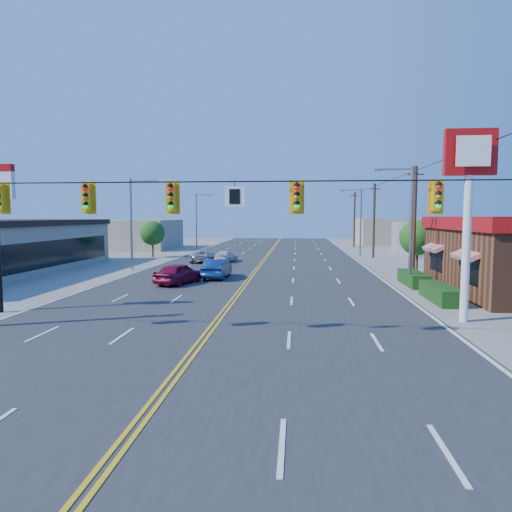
# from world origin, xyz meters

# --- Properties ---
(ground) EXTENTS (160.00, 160.00, 0.00)m
(ground) POSITION_xyz_m (0.00, 0.00, 0.00)
(ground) COLOR gray
(ground) RESTS_ON ground
(road) EXTENTS (20.00, 120.00, 0.06)m
(road) POSITION_xyz_m (0.00, 20.00, 0.03)
(road) COLOR #2D2D30
(road) RESTS_ON ground
(signal_span) EXTENTS (24.32, 0.34, 9.00)m
(signal_span) POSITION_xyz_m (-0.12, 0.00, 4.89)
(signal_span) COLOR #47301E
(signal_span) RESTS_ON ground
(kfc_pylon) EXTENTS (2.20, 0.36, 8.50)m
(kfc_pylon) POSITION_xyz_m (11.00, 4.00, 6.04)
(kfc_pylon) COLOR white
(kfc_pylon) RESTS_ON ground
(streetlight_se) EXTENTS (2.55, 0.25, 8.00)m
(streetlight_se) POSITION_xyz_m (10.79, 14.00, 4.51)
(streetlight_se) COLOR gray
(streetlight_se) RESTS_ON ground
(streetlight_ne) EXTENTS (2.55, 0.25, 8.00)m
(streetlight_ne) POSITION_xyz_m (10.79, 38.00, 4.51)
(streetlight_ne) COLOR gray
(streetlight_ne) RESTS_ON ground
(streetlight_sw) EXTENTS (2.55, 0.25, 8.00)m
(streetlight_sw) POSITION_xyz_m (-10.79, 22.00, 4.51)
(streetlight_sw) COLOR gray
(streetlight_sw) RESTS_ON ground
(streetlight_nw) EXTENTS (2.55, 0.25, 8.00)m
(streetlight_nw) POSITION_xyz_m (-10.79, 48.00, 4.51)
(streetlight_nw) COLOR gray
(streetlight_nw) RESTS_ON ground
(utility_pole_near) EXTENTS (0.28, 0.28, 8.40)m
(utility_pole_near) POSITION_xyz_m (12.20, 18.00, 4.20)
(utility_pole_near) COLOR #47301E
(utility_pole_near) RESTS_ON ground
(utility_pole_mid) EXTENTS (0.28, 0.28, 8.40)m
(utility_pole_mid) POSITION_xyz_m (12.20, 36.00, 4.20)
(utility_pole_mid) COLOR #47301E
(utility_pole_mid) RESTS_ON ground
(utility_pole_far) EXTENTS (0.28, 0.28, 8.40)m
(utility_pole_far) POSITION_xyz_m (12.20, 54.00, 4.20)
(utility_pole_far) COLOR #47301E
(utility_pole_far) RESTS_ON ground
(tree_kfc_rear) EXTENTS (2.94, 2.94, 4.41)m
(tree_kfc_rear) POSITION_xyz_m (13.50, 22.00, 2.93)
(tree_kfc_rear) COLOR #47301E
(tree_kfc_rear) RESTS_ON ground
(tree_west) EXTENTS (2.80, 2.80, 4.20)m
(tree_west) POSITION_xyz_m (-13.00, 34.00, 2.79)
(tree_west) COLOR #47301E
(tree_west) RESTS_ON ground
(bld_east_mid) EXTENTS (12.00, 10.00, 4.00)m
(bld_east_mid) POSITION_xyz_m (22.00, 40.00, 2.00)
(bld_east_mid) COLOR gray
(bld_east_mid) RESTS_ON ground
(bld_west_far) EXTENTS (11.00, 12.00, 4.20)m
(bld_west_far) POSITION_xyz_m (-20.00, 48.00, 2.10)
(bld_west_far) COLOR tan
(bld_west_far) RESTS_ON ground
(bld_east_far) EXTENTS (10.00, 10.00, 4.40)m
(bld_east_far) POSITION_xyz_m (19.00, 62.00, 2.20)
(bld_east_far) COLOR tan
(bld_east_far) RESTS_ON ground
(car_magenta) EXTENTS (2.95, 4.62, 1.46)m
(car_magenta) POSITION_xyz_m (-4.62, 13.74, 0.73)
(car_magenta) COLOR maroon
(car_magenta) RESTS_ON ground
(car_blue) EXTENTS (1.68, 4.42, 1.44)m
(car_blue) POSITION_xyz_m (-2.48, 16.85, 0.72)
(car_blue) COLOR navy
(car_blue) RESTS_ON ground
(car_white) EXTENTS (2.23, 4.12, 1.13)m
(car_white) POSITION_xyz_m (-3.76, 29.15, 0.57)
(car_white) COLOR silver
(car_white) RESTS_ON ground
(car_silver) EXTENTS (2.76, 4.73, 1.24)m
(car_silver) POSITION_xyz_m (-5.79, 28.63, 0.62)
(car_silver) COLOR #B6B7BB
(car_silver) RESTS_ON ground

